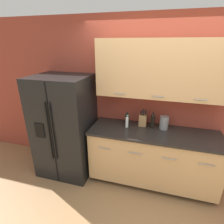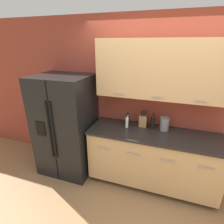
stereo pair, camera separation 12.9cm
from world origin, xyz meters
name	(u,v)px [view 1 (the left image)]	position (x,y,z in m)	size (l,w,h in m)	color
ground_plane	(151,216)	(0.00, 0.00, 0.00)	(14.00, 14.00, 0.00)	#997047
wall_back	(162,94)	(-0.02, 0.97, 1.45)	(10.00, 0.39, 2.60)	#993D2D
counter_unit	(152,157)	(-0.07, 0.68, 0.47)	(1.97, 0.64, 0.93)	black
refrigerator	(65,126)	(-1.55, 0.61, 0.86)	(0.91, 0.79, 1.72)	black
knife_block	(143,120)	(-0.27, 0.85, 1.04)	(0.12, 0.11, 0.27)	#A87A4C
wine_bottle	(153,121)	(-0.11, 0.82, 1.06)	(0.07, 0.07, 0.26)	black
soap_dispenser	(127,122)	(-0.50, 0.72, 1.02)	(0.05, 0.05, 0.21)	white
oil_bottle	(127,118)	(-0.52, 0.84, 1.03)	(0.06, 0.06, 0.21)	black
steel_canister	(164,123)	(0.06, 0.82, 1.04)	(0.14, 0.14, 0.22)	gray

